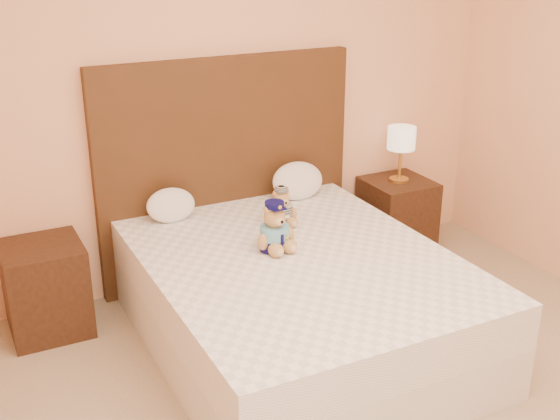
% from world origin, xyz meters
% --- Properties ---
extents(room_walls, '(4.04, 4.52, 2.72)m').
position_xyz_m(room_walls, '(0.00, 0.46, 1.81)').
color(room_walls, '#F6B386').
rests_on(room_walls, ground).
extents(bed, '(1.60, 2.00, 0.55)m').
position_xyz_m(bed, '(0.00, 1.20, 0.28)').
color(bed, white).
rests_on(bed, ground).
extents(headboard, '(1.75, 0.08, 1.50)m').
position_xyz_m(headboard, '(0.00, 2.21, 0.75)').
color(headboard, '#462715').
rests_on(headboard, ground).
extents(nightstand_left, '(0.45, 0.45, 0.55)m').
position_xyz_m(nightstand_left, '(-1.25, 2.00, 0.28)').
color(nightstand_left, '#3D2213').
rests_on(nightstand_left, ground).
extents(nightstand_right, '(0.45, 0.45, 0.55)m').
position_xyz_m(nightstand_right, '(1.25, 2.00, 0.28)').
color(nightstand_right, '#3D2213').
rests_on(nightstand_right, ground).
extents(lamp, '(0.20, 0.20, 0.40)m').
position_xyz_m(lamp, '(1.25, 2.00, 0.85)').
color(lamp, gold).
rests_on(lamp, nightstand_right).
extents(teddy_police, '(0.28, 0.27, 0.29)m').
position_xyz_m(teddy_police, '(-0.07, 1.35, 0.69)').
color(teddy_police, '#A57440').
rests_on(teddy_police, bed).
extents(teddy_prisoner, '(0.21, 0.20, 0.23)m').
position_xyz_m(teddy_prisoner, '(0.13, 1.66, 0.67)').
color(teddy_prisoner, '#A57440').
rests_on(teddy_prisoner, bed).
extents(pillow_left, '(0.31, 0.20, 0.22)m').
position_xyz_m(pillow_left, '(-0.45, 2.03, 0.66)').
color(pillow_left, white).
rests_on(pillow_left, bed).
extents(pillow_right, '(0.37, 0.24, 0.26)m').
position_xyz_m(pillow_right, '(0.44, 2.03, 0.68)').
color(pillow_right, white).
rests_on(pillow_right, bed).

